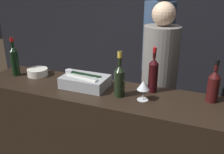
{
  "coord_description": "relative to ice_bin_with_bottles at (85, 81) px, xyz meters",
  "views": [
    {
      "loc": [
        0.68,
        -1.38,
        1.85
      ],
      "look_at": [
        0.0,
        0.28,
        1.15
      ],
      "focal_mm": 40.0,
      "sensor_mm": 36.0,
      "label": 1
    }
  ],
  "objects": [
    {
      "name": "red_wine_bottle_black_foil",
      "position": [
        0.97,
        0.11,
        0.08
      ],
      "size": [
        0.08,
        0.08,
        0.31
      ],
      "color": "#380F0F",
      "rests_on": "bar_counter"
    },
    {
      "name": "bowl_white",
      "position": [
        -0.53,
        0.07,
        -0.02
      ],
      "size": [
        0.18,
        0.18,
        0.06
      ],
      "color": "silver",
      "rests_on": "bar_counter"
    },
    {
      "name": "champagne_bottle",
      "position": [
        0.32,
        -0.05,
        0.08
      ],
      "size": [
        0.08,
        0.08,
        0.35
      ],
      "color": "black",
      "rests_on": "bar_counter"
    },
    {
      "name": "bar_counter",
      "position": [
        0.24,
        -0.02,
        -0.57
      ],
      "size": [
        2.32,
        0.52,
        1.03
      ],
      "color": "black",
      "rests_on": "ground_plane"
    },
    {
      "name": "red_wine_bottle_burgundy",
      "position": [
        -0.71,
        0.0,
        0.1
      ],
      "size": [
        0.07,
        0.07,
        0.35
      ],
      "color": "black",
      "rests_on": "bar_counter"
    },
    {
      "name": "wine_glass",
      "position": [
        0.51,
        -0.06,
        0.06
      ],
      "size": [
        0.09,
        0.09,
        0.15
      ],
      "color": "silver",
      "rests_on": "bar_counter"
    },
    {
      "name": "candle_votive",
      "position": [
        -0.25,
        0.17,
        -0.02
      ],
      "size": [
        0.06,
        0.06,
        0.06
      ],
      "color": "silver",
      "rests_on": "bar_counter"
    },
    {
      "name": "person_in_hoodie",
      "position": [
        0.5,
        0.56,
        -0.14
      ],
      "size": [
        0.33,
        0.33,
        1.69
      ],
      "rotation": [
        0.0,
        0.0,
        2.05
      ],
      "color": "black",
      "rests_on": "ground_plane"
    },
    {
      "name": "red_wine_bottle_tall",
      "position": [
        0.54,
        0.12,
        0.1
      ],
      "size": [
        0.07,
        0.07,
        0.36
      ],
      "color": "black",
      "rests_on": "bar_counter"
    },
    {
      "name": "wall_back_chalkboard",
      "position": [
        0.24,
        2.09,
        0.31
      ],
      "size": [
        6.4,
        0.06,
        2.8
      ],
      "color": "black",
      "rests_on": "ground_plane"
    },
    {
      "name": "person_blond_tee",
      "position": [
        0.35,
        1.11,
        -0.04
      ],
      "size": [
        0.35,
        0.35,
        1.86
      ],
      "rotation": [
        0.0,
        0.0,
        2.69
      ],
      "color": "black",
      "rests_on": "ground_plane"
    },
    {
      "name": "ice_bin_with_bottles",
      "position": [
        0.0,
        0.0,
        0.0
      ],
      "size": [
        0.37,
        0.24,
        0.1
      ],
      "color": "#9EA0A5",
      "rests_on": "bar_counter"
    }
  ]
}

